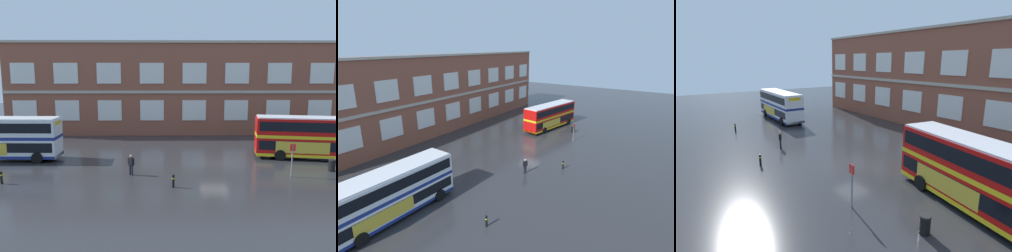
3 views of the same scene
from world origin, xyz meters
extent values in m
plane|color=#2B2B2D|center=(0.00, 2.00, 0.00)|extent=(120.00, 120.00, 0.00)
cube|color=brown|center=(-0.69, 18.00, 6.00)|extent=(49.62, 8.00, 12.00)
cube|color=#B2A893|center=(-0.69, 13.92, 5.76)|extent=(49.62, 0.16, 0.36)
cube|color=#B2A893|center=(-0.69, 13.95, 12.15)|extent=(49.62, 0.28, 0.30)
cube|color=silver|center=(-22.74, 13.94, 3.36)|extent=(3.09, 0.12, 2.64)
cube|color=silver|center=(-17.23, 13.94, 3.36)|extent=(3.09, 0.12, 2.64)
cube|color=silver|center=(-11.71, 13.94, 3.36)|extent=(3.09, 0.12, 2.64)
cube|color=silver|center=(-6.20, 13.94, 3.36)|extent=(3.09, 0.12, 2.64)
cube|color=silver|center=(-0.69, 13.94, 3.36)|extent=(3.09, 0.12, 2.64)
cube|color=silver|center=(4.83, 13.94, 3.36)|extent=(3.09, 0.12, 2.64)
cube|color=silver|center=(10.34, 13.94, 3.36)|extent=(3.09, 0.12, 2.64)
cube|color=silver|center=(15.85, 13.94, 3.36)|extent=(3.09, 0.12, 2.64)
cube|color=silver|center=(-22.74, 13.94, 8.16)|extent=(3.09, 0.12, 2.64)
cube|color=silver|center=(-17.23, 13.94, 8.16)|extent=(3.09, 0.12, 2.64)
cube|color=silver|center=(-11.71, 13.94, 8.16)|extent=(3.09, 0.12, 2.64)
cube|color=silver|center=(-6.20, 13.94, 8.16)|extent=(3.09, 0.12, 2.64)
cube|color=silver|center=(-0.69, 13.94, 8.16)|extent=(3.09, 0.12, 2.64)
cube|color=silver|center=(4.83, 13.94, 8.16)|extent=(3.09, 0.12, 2.64)
cube|color=silver|center=(10.34, 13.94, 8.16)|extent=(3.09, 0.12, 2.64)
cube|color=silver|center=(15.85, 13.94, 8.16)|extent=(3.09, 0.12, 2.64)
cube|color=silver|center=(-20.16, 1.67, 1.23)|extent=(11.06, 2.82, 1.75)
cube|color=black|center=(-20.16, 1.67, 1.44)|extent=(10.62, 2.85, 0.90)
cube|color=navy|center=(-20.16, 1.67, 2.25)|extent=(11.06, 2.82, 0.30)
cube|color=silver|center=(-20.16, 1.67, 3.17)|extent=(11.06, 2.82, 1.55)
cube|color=black|center=(-20.16, 1.67, 3.25)|extent=(10.62, 2.85, 0.90)
cube|color=navy|center=(-20.16, 1.67, 0.49)|extent=(11.06, 2.84, 0.28)
cube|color=silver|center=(-20.16, 1.67, 4.01)|extent=(10.84, 2.71, 0.12)
cube|color=yellow|center=(-14.69, 1.53, 3.60)|extent=(0.10, 1.66, 0.40)
cylinder|color=black|center=(-16.34, 0.30, 0.52)|extent=(1.05, 0.35, 1.04)
cylinder|color=black|center=(-16.28, 2.85, 0.52)|extent=(1.05, 0.35, 1.04)
cube|color=red|center=(9.85, 1.65, 1.23)|extent=(11.28, 4.49, 1.75)
cube|color=black|center=(9.85, 1.65, 1.44)|extent=(10.85, 4.45, 0.90)
cube|color=yellow|center=(9.85, 1.65, 2.25)|extent=(11.28, 4.49, 0.30)
cube|color=red|center=(9.85, 1.65, 3.17)|extent=(11.28, 4.49, 1.55)
cube|color=black|center=(9.85, 1.65, 3.25)|extent=(10.85, 4.45, 0.90)
cube|color=yellow|center=(9.85, 1.65, 0.49)|extent=(11.28, 4.51, 0.28)
cube|color=silver|center=(9.85, 1.65, 4.01)|extent=(11.04, 4.35, 0.12)
cube|color=gold|center=(8.31, 0.62, 1.31)|extent=(4.77, 0.90, 1.10)
cylinder|color=black|center=(6.37, 0.99, 0.52)|extent=(1.08, 0.50, 1.04)
cylinder|color=black|center=(6.83, 3.50, 0.52)|extent=(1.08, 0.50, 1.04)
cylinder|color=black|center=(-7.26, -3.47, 0.42)|extent=(0.22, 0.22, 0.85)
cylinder|color=black|center=(-7.43, -3.38, 0.42)|extent=(0.22, 0.22, 0.85)
cube|color=black|center=(-7.35, -3.43, 1.15)|extent=(0.47, 0.39, 0.60)
cylinder|color=black|center=(-7.11, -3.54, 1.12)|extent=(0.15, 0.15, 0.57)
cylinder|color=black|center=(-7.58, -3.31, 1.12)|extent=(0.15, 0.15, 0.57)
sphere|color=tan|center=(-7.35, -3.43, 1.59)|extent=(0.22, 0.22, 0.22)
cylinder|color=slate|center=(5.54, -4.11, 1.35)|extent=(0.10, 0.10, 2.70)
cube|color=red|center=(5.54, -4.13, 2.42)|extent=(0.44, 0.04, 0.56)
cylinder|color=black|center=(9.57, -2.56, 0.47)|extent=(0.56, 0.56, 0.95)
cylinder|color=black|center=(9.57, -2.56, 0.99)|extent=(0.60, 0.60, 0.08)
cylinder|color=black|center=(-16.90, -5.51, 0.47)|extent=(0.18, 0.18, 0.95)
cylinder|color=yellow|center=(-16.90, -5.51, 0.68)|extent=(0.19, 0.19, 0.08)
cylinder|color=black|center=(-3.99, -6.49, 0.47)|extent=(0.18, 0.18, 0.95)
cylinder|color=yellow|center=(-3.99, -6.49, 0.68)|extent=(0.19, 0.19, 0.08)
camera|label=1|loc=(-4.69, -30.27, 8.34)|focal=36.35mm
camera|label=2|loc=(-30.77, -16.72, 13.61)|focal=28.63mm
camera|label=3|loc=(16.97, -12.51, 8.42)|focal=28.61mm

